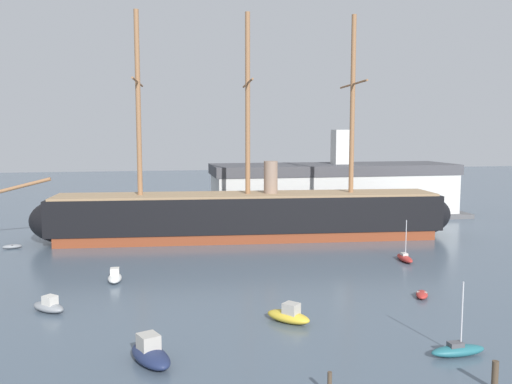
{
  "coord_description": "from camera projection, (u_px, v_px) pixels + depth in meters",
  "views": [
    {
      "loc": [
        -11.1,
        -25.07,
        15.92
      ],
      "look_at": [
        1.39,
        40.74,
        8.47
      ],
      "focal_mm": 38.46,
      "sensor_mm": 36.0,
      "label": 1
    }
  ],
  "objects": [
    {
      "name": "dockside_warehouse_right",
      "position": [
        333.0,
        190.0,
        102.51
      ],
      "size": [
        48.88,
        15.66,
        16.18
      ],
      "color": "#565659",
      "rests_on": "ground"
    },
    {
      "name": "motorboat_near_centre",
      "position": [
        289.0,
        315.0,
        45.77
      ],
      "size": [
        4.0,
        4.09,
        1.7
      ],
      "color": "gold",
      "rests_on": "ground"
    },
    {
      "name": "tall_ship",
      "position": [
        248.0,
        215.0,
        81.06
      ],
      "size": [
        68.21,
        15.95,
        32.8
      ],
      "color": "brown",
      "rests_on": "ground"
    },
    {
      "name": "sailboat_alongside_stern",
      "position": [
        405.0,
        258.0,
        67.31
      ],
      "size": [
        1.46,
        4.05,
        5.18
      ],
      "color": "#B22D28",
      "rests_on": "ground"
    },
    {
      "name": "dinghy_far_left",
      "position": [
        12.0,
        246.0,
        74.57
      ],
      "size": [
        2.67,
        1.63,
        0.59
      ],
      "color": "gray",
      "rests_on": "ground"
    },
    {
      "name": "motorboat_foreground_left",
      "position": [
        150.0,
        354.0,
        37.64
      ],
      "size": [
        3.71,
        5.15,
        2.0
      ],
      "color": "#1E284C",
      "rests_on": "ground"
    },
    {
      "name": "motorboat_mid_left",
      "position": [
        49.0,
        306.0,
        48.44
      ],
      "size": [
        3.66,
        3.48,
        1.5
      ],
      "color": "gray",
      "rests_on": "ground"
    },
    {
      "name": "mooring_piling_right_pair",
      "position": [
        330.0,
        384.0,
        32.99
      ],
      "size": [
        0.28,
        0.28,
        1.52
      ],
      "primitive_type": "cylinder",
      "color": "#4C3D2D",
      "rests_on": "ground"
    },
    {
      "name": "motorboat_alongside_bow",
      "position": [
        115.0,
        277.0,
        58.19
      ],
      "size": [
        1.48,
        3.43,
        1.43
      ],
      "color": "silver",
      "rests_on": "ground"
    },
    {
      "name": "sailboat_foreground_right",
      "position": [
        458.0,
        350.0,
        38.91
      ],
      "size": [
        4.2,
        1.42,
        5.41
      ],
      "color": "#236670",
      "rests_on": "ground"
    },
    {
      "name": "mooring_piling_nearest",
      "position": [
        495.0,
        375.0,
        33.83
      ],
      "size": [
        0.4,
        0.4,
        1.83
      ],
      "primitive_type": "cylinder",
      "color": "#4C3D2D",
      "rests_on": "ground"
    },
    {
      "name": "dinghy_distant_centre",
      "position": [
        226.0,
        225.0,
        91.24
      ],
      "size": [
        1.92,
        2.79,
        0.6
      ],
      "color": "#1E284C",
      "rests_on": "ground"
    },
    {
      "name": "dinghy_mid_right",
      "position": [
        422.0,
        295.0,
        52.63
      ],
      "size": [
        2.14,
        2.75,
        0.6
      ],
      "color": "#B22D28",
      "rests_on": "ground"
    }
  ]
}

